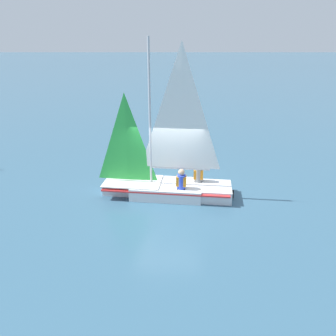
% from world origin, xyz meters
% --- Properties ---
extents(ground_plane, '(260.00, 260.00, 0.00)m').
position_xyz_m(ground_plane, '(0.00, 0.00, 0.00)').
color(ground_plane, '#38607A').
extents(sailboat_main, '(4.72, 1.94, 5.39)m').
position_xyz_m(sailboat_main, '(0.02, -0.00, 0.73)').
color(sailboat_main, silver).
rests_on(sailboat_main, ground_plane).
extents(sailor_helm, '(0.37, 0.33, 1.16)m').
position_xyz_m(sailor_helm, '(0.50, -0.41, 0.62)').
color(sailor_helm, black).
rests_on(sailor_helm, ground_plane).
extents(sailor_crew, '(0.37, 0.33, 1.16)m').
position_xyz_m(sailor_crew, '(1.15, 0.21, 0.63)').
color(sailor_crew, black).
rests_on(sailor_crew, ground_plane).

